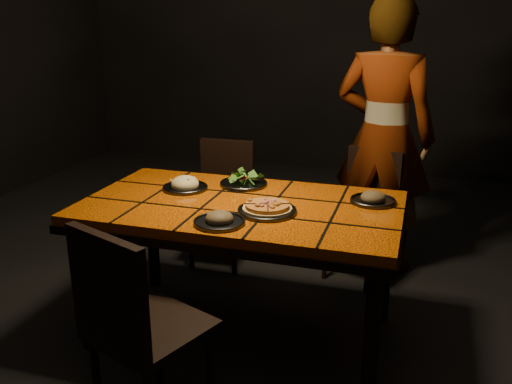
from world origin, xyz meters
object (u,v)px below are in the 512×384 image
(chair_near, at_px, (133,320))
(plate_pizza, at_px, (267,209))
(chair_far_left, at_px, (223,194))
(chair_far_right, at_px, (366,205))
(diner, at_px, (384,137))
(plate_pasta, at_px, (185,185))
(dining_table, at_px, (241,217))

(chair_near, relative_size, plate_pizza, 3.01)
(chair_far_left, height_order, chair_far_right, chair_far_left)
(diner, bearing_deg, plate_pasta, 56.47)
(diner, bearing_deg, plate_pizza, 81.16)
(plate_pizza, bearing_deg, dining_table, 149.31)
(diner, distance_m, plate_pizza, 1.29)
(plate_pizza, bearing_deg, chair_far_left, 121.57)
(chair_near, distance_m, plate_pasta, 1.01)
(dining_table, bearing_deg, plate_pizza, -30.69)
(chair_near, distance_m, plate_pizza, 0.84)
(chair_far_left, bearing_deg, plate_pasta, -86.41)
(chair_far_right, relative_size, plate_pasta, 3.39)
(dining_table, bearing_deg, plate_pasta, 161.36)
(dining_table, distance_m, diner, 1.28)
(dining_table, distance_m, chair_near, 0.86)
(chair_far_right, relative_size, diner, 0.46)
(chair_far_left, relative_size, diner, 0.47)
(chair_far_right, bearing_deg, chair_near, -90.59)
(dining_table, xyz_separation_m, chair_near, (-0.16, -0.83, -0.15))
(diner, height_order, plate_pizza, diner)
(chair_far_right, relative_size, plate_pizza, 2.77)
(dining_table, bearing_deg, chair_near, -100.92)
(chair_far_right, height_order, diner, diner)
(dining_table, height_order, chair_far_right, chair_far_right)
(chair_near, bearing_deg, plate_pasta, -56.71)
(chair_near, distance_m, chair_far_left, 1.73)
(chair_far_right, xyz_separation_m, diner, (0.07, 0.17, 0.42))
(chair_near, height_order, chair_far_right, chair_near)
(chair_near, xyz_separation_m, chair_far_left, (-0.27, 1.71, -0.04))
(chair_far_left, bearing_deg, dining_table, -65.21)
(chair_far_right, xyz_separation_m, plate_pasta, (-0.90, -0.81, 0.29))
(diner, relative_size, plate_pasta, 7.31)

